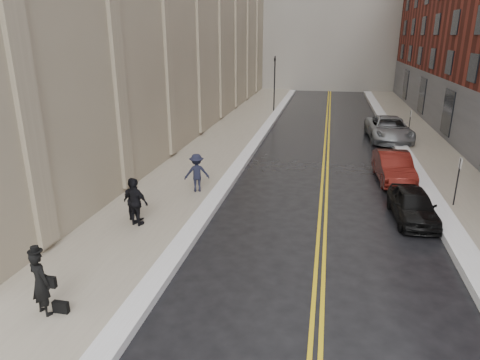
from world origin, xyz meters
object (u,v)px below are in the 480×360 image
at_px(car_silver_far, 389,129).
at_px(pedestrian_main, 40,283).
at_px(car_silver_near, 387,132).
at_px(pedestrian_b, 197,173).
at_px(car_black, 413,205).
at_px(pedestrian_a, 133,199).
at_px(car_maroon, 394,167).
at_px(pedestrian_c, 136,202).

bearing_deg(car_silver_far, pedestrian_main, -119.15).
bearing_deg(car_silver_far, car_silver_near, -144.62).
distance_m(car_silver_far, pedestrian_b, 16.30).
xyz_separation_m(car_black, pedestrian_a, (-10.68, -2.41, 0.35)).
bearing_deg(car_silver_near, car_maroon, -88.40).
xyz_separation_m(pedestrian_a, pedestrian_c, (0.35, -0.52, 0.07)).
bearing_deg(pedestrian_c, pedestrian_main, 103.95).
bearing_deg(pedestrian_c, car_silver_far, -108.68).
relative_size(car_black, car_silver_far, 0.64).
bearing_deg(car_black, pedestrian_main, -144.31).
bearing_deg(pedestrian_b, car_silver_near, -148.66).
xyz_separation_m(car_silver_far, pedestrian_main, (-11.06, -22.55, 0.22)).
relative_size(pedestrian_a, pedestrian_b, 0.95).
relative_size(car_maroon, pedestrian_b, 2.47).
relative_size(car_silver_far, pedestrian_a, 3.50).
height_order(car_silver_far, pedestrian_main, pedestrian_main).
bearing_deg(pedestrian_a, car_maroon, -132.15).
bearing_deg(pedestrian_main, pedestrian_c, -68.35).
height_order(car_silver_near, pedestrian_main, pedestrian_main).
bearing_deg(pedestrian_c, car_black, -149.85).
distance_m(car_black, pedestrian_main, 13.40).
height_order(car_maroon, car_silver_near, car_maroon).
bearing_deg(pedestrian_a, pedestrian_c, 137.00).
relative_size(car_maroon, pedestrian_c, 2.39).
bearing_deg(car_black, pedestrian_c, -167.80).
bearing_deg(car_maroon, car_silver_near, 82.16).
distance_m(car_silver_near, pedestrian_c, 20.12).
bearing_deg(car_maroon, car_silver_far, 81.49).
xyz_separation_m(car_black, car_maroon, (-0.11, 4.95, 0.08)).
xyz_separation_m(car_maroon, pedestrian_main, (-10.25, -13.44, 0.32)).
bearing_deg(pedestrian_b, pedestrian_main, 61.72).
distance_m(pedestrian_main, pedestrian_c, 5.56).
xyz_separation_m(car_maroon, pedestrian_b, (-9.09, -3.84, 0.31)).
height_order(pedestrian_b, pedestrian_c, pedestrian_c).
xyz_separation_m(car_silver_near, pedestrian_a, (-11.27, -16.38, 0.35)).
bearing_deg(car_black, car_maroon, 87.66).
relative_size(car_black, pedestrian_c, 2.05).
xyz_separation_m(car_silver_near, pedestrian_c, (-10.92, -16.90, 0.42)).
bearing_deg(pedestrian_c, pedestrian_a, -41.67).
xyz_separation_m(car_black, pedestrian_c, (-10.32, -2.93, 0.42)).
bearing_deg(car_black, car_silver_near, 83.95).
distance_m(car_maroon, pedestrian_b, 9.87).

